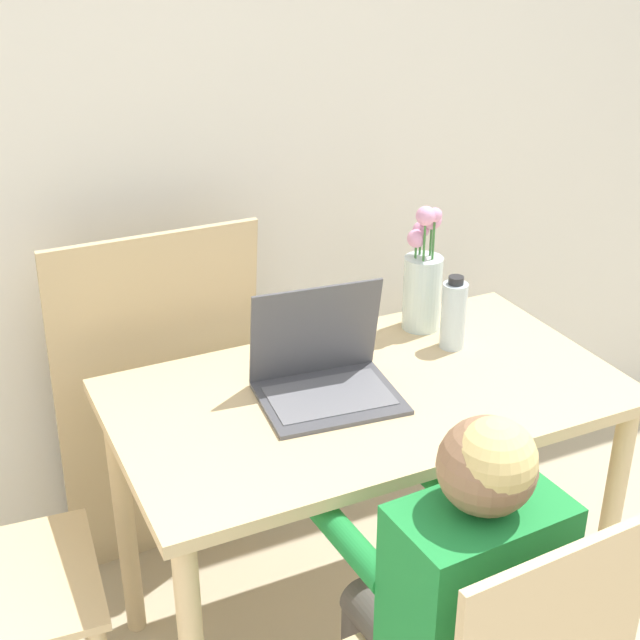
% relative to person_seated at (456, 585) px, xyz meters
% --- Properties ---
extents(wall_back, '(6.40, 0.05, 2.50)m').
position_rel_person_seated_xyz_m(wall_back, '(0.03, 1.17, 0.60)').
color(wall_back, white).
rests_on(wall_back, ground_plane).
extents(dining_table, '(1.18, 0.66, 0.75)m').
position_rel_person_seated_xyz_m(dining_table, '(0.10, 0.54, 0.00)').
color(dining_table, '#D6B784').
rests_on(dining_table, ground_plane).
extents(person_seated, '(0.33, 0.44, 1.04)m').
position_rel_person_seated_xyz_m(person_seated, '(0.00, 0.00, 0.00)').
color(person_seated, '#1E8438').
rests_on(person_seated, ground_plane).
extents(laptop, '(0.33, 0.28, 0.25)m').
position_rel_person_seated_xyz_m(laptop, '(0.01, 0.57, 0.16)').
color(laptop, '#4C4C51').
rests_on(laptop, dining_table).
extents(flower_vase, '(0.10, 0.10, 0.34)m').
position_rel_person_seated_xyz_m(flower_vase, '(0.38, 0.77, 0.24)').
color(flower_vase, silver).
rests_on(flower_vase, dining_table).
extents(water_bottle, '(0.06, 0.06, 0.19)m').
position_rel_person_seated_xyz_m(water_bottle, '(0.40, 0.64, 0.20)').
color(water_bottle, silver).
rests_on(water_bottle, dining_table).
extents(cardboard_panel, '(0.54, 0.16, 1.05)m').
position_rel_person_seated_xyz_m(cardboard_panel, '(-0.27, 1.03, -0.12)').
color(cardboard_panel, tan).
rests_on(cardboard_panel, ground_plane).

